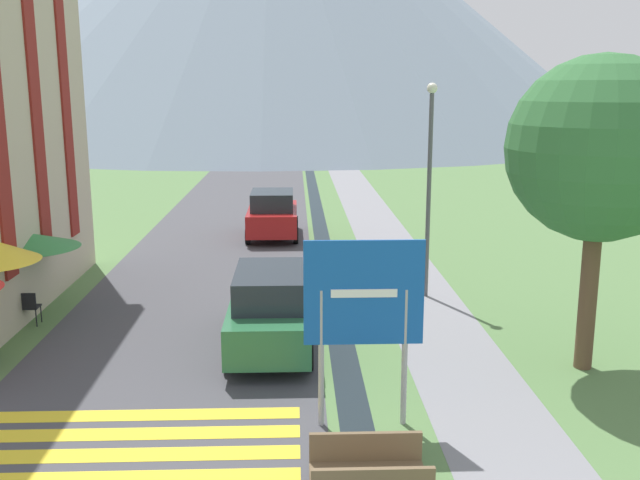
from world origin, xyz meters
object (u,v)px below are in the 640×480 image
Objects in this scene: parked_car_near at (270,308)px; cafe_chair_far_right at (29,305)px; road_sign at (364,307)px; person_standing_terrace at (9,290)px; streetlamp at (429,174)px; footbridge at (369,477)px; cafe_chair_far_left at (5,311)px; tree_by_path at (600,150)px; parked_car_far at (273,214)px; cafe_umbrella_rear_green at (30,241)px.

parked_car_near is 5.23× the size of cafe_chair_far_right.
road_sign is 3.84× the size of cafe_chair_far_right.
person_standing_terrace is at bearing 147.06° from road_sign.
footbridge is at bearing -104.92° from streetlamp.
cafe_chair_far_left is 0.51m from person_standing_terrace.
person_standing_terrace is (-7.83, 7.21, 0.78)m from footbridge.
tree_by_path reaches higher than footbridge.
cafe_chair_far_right is at bearing 163.98° from parked_car_near.
footbridge is (-0.10, -2.07, -1.90)m from road_sign.
tree_by_path is (6.83, -13.34, 3.60)m from parked_car_far.
cafe_chair_far_left is at bearing -119.45° from parked_car_far.
parked_car_near is at bearing -0.69° from cafe_chair_far_right.
cafe_chair_far_right is (-7.61, 5.49, -1.61)m from road_sign.
cafe_umbrella_rear_green is 1.42× the size of person_standing_terrace.
person_standing_terrace is 10.99m from streetlamp.
road_sign is 1.88× the size of person_standing_terrace.
parked_car_near and parked_car_far have the same top height.
cafe_chair_far_left is 0.15× the size of streetlamp.
parked_car_far reaches higher than footbridge.
cafe_umbrella_rear_green is at bearing 156.21° from parked_car_near.
cafe_umbrella_rear_green is at bearing -122.27° from parked_car_far.
parked_car_near is at bearing 105.26° from footbridge.
person_standing_terrace is at bearing 56.96° from cafe_chair_far_left.
parked_car_near is 1.13× the size of parked_car_far.
parked_car_near reaches higher than footbridge.
cafe_chair_far_left is 13.72m from tree_by_path.
person_standing_terrace is 0.30× the size of streetlamp.
footbridge is 17.93m from parked_car_far.
parked_car_far is at bearing 96.09° from footbridge.
cafe_chair_far_left is at bearing -97.58° from cafe_umbrella_rear_green.
tree_by_path is (2.33, -5.26, 1.11)m from streetlamp.
road_sign is 0.56× the size of streetlamp.
parked_car_far is 10.98m from cafe_umbrella_rear_green.
parked_car_near is 0.70× the size of tree_by_path.
parked_car_near is 2.57× the size of person_standing_terrace.
tree_by_path reaches higher than parked_car_far.
streetlamp is at bearing 113.93° from tree_by_path.
parked_car_near is at bearing -137.32° from streetlamp.
cafe_chair_far_right is at bearing 144.18° from road_sign.
parked_car_near is 1.81× the size of cafe_umbrella_rear_green.
parked_car_far reaches higher than cafe_chair_far_right.
parked_car_near reaches higher than cafe_chair_far_right.
person_standing_terrace is at bearing -116.43° from cafe_chair_far_right.
streetlamp reaches higher than cafe_chair_far_left.
parked_car_far is at bearing 97.24° from road_sign.
cafe_chair_far_right is 0.69m from person_standing_terrace.
parked_car_far is at bearing 91.44° from parked_car_near.
road_sign is at bearing -82.76° from parked_car_far.
road_sign is at bearing -153.54° from tree_by_path.
streetlamp reaches higher than parked_car_near.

